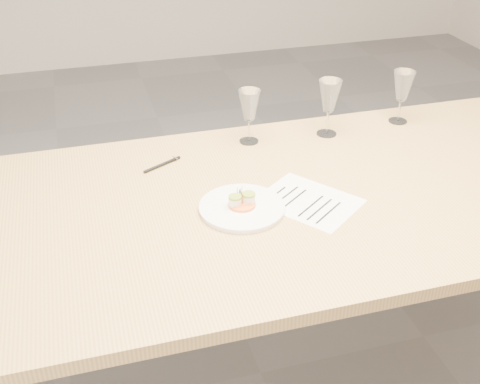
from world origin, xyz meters
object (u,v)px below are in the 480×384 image
object	(u,v)px
dinner_plate	(242,207)
ballpoint_pen	(162,164)
dining_table	(264,217)
wine_glass_2	(403,87)
wine_glass_0	(249,106)
recipe_sheet	(308,201)
wine_glass_1	(329,97)

from	to	relation	value
dinner_plate	ballpoint_pen	world-z (taller)	dinner_plate
dining_table	dinner_plate	bearing A→B (deg)	-152.01
dining_table	wine_glass_2	xyz separation A→B (m)	(0.65, 0.38, 0.21)
dining_table	wine_glass_0	bearing A→B (deg)	80.60
recipe_sheet	ballpoint_pen	size ratio (longest dim) A/B	2.64
dining_table	wine_glass_1	world-z (taller)	wine_glass_1
dining_table	dinner_plate	size ratio (longest dim) A/B	9.65
ballpoint_pen	wine_glass_0	distance (m)	0.36
dining_table	dinner_plate	world-z (taller)	dinner_plate
recipe_sheet	wine_glass_1	size ratio (longest dim) A/B	1.73
recipe_sheet	dining_table	bearing A→B (deg)	118.73
recipe_sheet	ballpoint_pen	world-z (taller)	ballpoint_pen
wine_glass_2	wine_glass_0	bearing A→B (deg)	-179.20
dinner_plate	wine_glass_0	distance (m)	0.46
dinner_plate	recipe_sheet	size ratio (longest dim) A/B	0.71
dinner_plate	wine_glass_2	world-z (taller)	wine_glass_2
wine_glass_1	wine_glass_2	xyz separation A→B (m)	(0.30, 0.03, -0.00)
ballpoint_pen	dining_table	bearing A→B (deg)	-75.35
recipe_sheet	wine_glass_1	xyz separation A→B (m)	(0.23, 0.41, 0.14)
ballpoint_pen	wine_glass_2	world-z (taller)	wine_glass_2
dinner_plate	wine_glass_2	size ratio (longest dim) A/B	1.26
ballpoint_pen	wine_glass_2	xyz separation A→B (m)	(0.91, 0.10, 0.13)
dining_table	wine_glass_0	distance (m)	0.43
wine_glass_0	wine_glass_2	bearing A→B (deg)	0.80
recipe_sheet	wine_glass_2	distance (m)	0.70
recipe_sheet	wine_glass_0	distance (m)	0.45
dining_table	ballpoint_pen	bearing A→B (deg)	132.79
dinner_plate	wine_glass_2	xyz separation A→B (m)	(0.73, 0.43, 0.13)
wine_glass_2	wine_glass_1	bearing A→B (deg)	-174.92
dining_table	recipe_sheet	xyz separation A→B (m)	(0.12, -0.05, 0.07)
ballpoint_pen	wine_glass_0	world-z (taller)	wine_glass_0
dinner_plate	wine_glass_1	xyz separation A→B (m)	(0.43, 0.40, 0.13)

